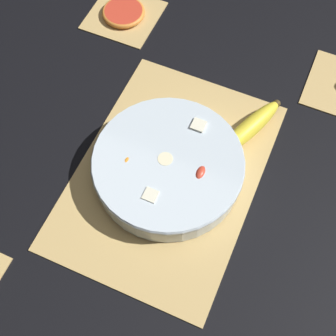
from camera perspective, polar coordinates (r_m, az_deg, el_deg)
ground_plane at (r=0.93m, az=0.00°, el=-0.80°), size 6.00×6.00×0.00m
bamboo_mat_center at (r=0.93m, az=0.00°, el=-0.71°), size 0.50×0.35×0.01m
coaster_mat_far_right at (r=1.20m, az=-5.41°, el=18.08°), size 0.16×0.16×0.01m
fruit_salad_bowl at (r=0.90m, az=-0.02°, el=0.28°), size 0.29×0.29×0.06m
whole_banana at (r=0.98m, az=10.00°, el=4.93°), size 0.18×0.10×0.04m
grapefruit_slice at (r=1.19m, az=-5.44°, el=18.38°), size 0.10×0.10×0.01m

